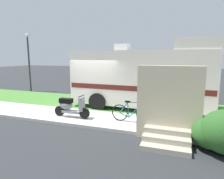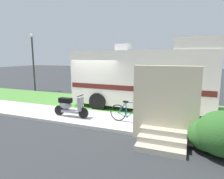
{
  "view_description": "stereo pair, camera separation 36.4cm",
  "coord_description": "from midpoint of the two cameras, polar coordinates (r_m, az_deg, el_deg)",
  "views": [
    {
      "loc": [
        4.02,
        -8.5,
        2.68
      ],
      "look_at": [
        0.95,
        0.3,
        1.1
      ],
      "focal_mm": 31.43,
      "sensor_mm": 36.0,
      "label": 1
    },
    {
      "loc": [
        4.36,
        -8.37,
        2.68
      ],
      "look_at": [
        0.95,
        0.3,
        1.1
      ],
      "focal_mm": 31.43,
      "sensor_mm": 36.0,
      "label": 2
    }
  ],
  "objects": [
    {
      "name": "motorhome_rv",
      "position": [
        10.05,
        10.29,
        3.58
      ],
      "size": [
        6.91,
        2.87,
        3.46
      ],
      "color": "silver",
      "rests_on": "ground"
    },
    {
      "name": "bush_by_porch",
      "position": [
        6.22,
        31.05,
        -11.51
      ],
      "size": [
        1.75,
        1.31,
        1.24
      ],
      "color": "#2D6026",
      "rests_on": "ground"
    },
    {
      "name": "grass_strip",
      "position": [
        11.1,
        -1.37,
        -4.14
      ],
      "size": [
        24.0,
        3.4,
        0.08
      ],
      "color": "#4C8438",
      "rests_on": "ground"
    },
    {
      "name": "bicycle",
      "position": [
        7.73,
        6.62,
        -6.85
      ],
      "size": [
        1.68,
        0.52,
        0.89
      ],
      "color": "black",
      "rests_on": "ground"
    },
    {
      "name": "pickup_truck_near",
      "position": [
        15.81,
        -0.88,
        3.47
      ],
      "size": [
        5.41,
        2.4,
        1.86
      ],
      "color": "#B7B29E",
      "rests_on": "ground"
    },
    {
      "name": "porch_steps",
      "position": [
        6.39,
        16.64,
        -6.33
      ],
      "size": [
        2.0,
        1.26,
        2.4
      ],
      "color": "#B2A893",
      "rests_on": "ground"
    },
    {
      "name": "street_lamp_post",
      "position": [
        16.36,
        -21.42,
        8.83
      ],
      "size": [
        0.28,
        0.28,
        4.36
      ],
      "color": "#333338",
      "rests_on": "ground"
    },
    {
      "name": "sidewalk",
      "position": [
        8.76,
        -8.31,
        -7.88
      ],
      "size": [
        24.0,
        2.0,
        0.12
      ],
      "color": "beige",
      "rests_on": "ground"
    },
    {
      "name": "bottle_green",
      "position": [
        7.9,
        18.93,
        -9.09
      ],
      "size": [
        0.07,
        0.07,
        0.23
      ],
      "color": "#19722D",
      "rests_on": "ground"
    },
    {
      "name": "ground_plane",
      "position": [
        9.79,
        -4.8,
        -6.29
      ],
      "size": [
        80.0,
        80.0,
        0.0
      ],
      "primitive_type": "plane",
      "color": "#2D3033"
    },
    {
      "name": "scooter",
      "position": [
        8.56,
        -11.05,
        -4.78
      ],
      "size": [
        1.63,
        0.5,
        0.97
      ],
      "color": "black",
      "rests_on": "ground"
    }
  ]
}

